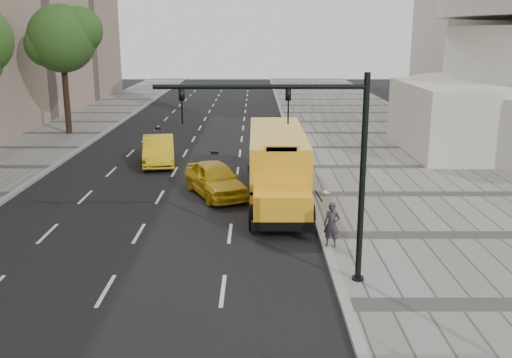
{
  "coord_description": "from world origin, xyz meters",
  "views": [
    {
      "loc": [
        3.46,
        -25.64,
        7.46
      ],
      "look_at": [
        3.5,
        -4.0,
        1.9
      ],
      "focal_mm": 40.0,
      "sensor_mm": 36.0,
      "label": 1
    }
  ],
  "objects_px": {
    "school_bus": "(277,158)",
    "traffic_signal": "(315,153)",
    "pedestrian": "(332,225)",
    "taxi_near": "(215,179)",
    "tree_c": "(63,38)",
    "taxi_far": "(159,150)"
  },
  "relations": [
    {
      "from": "pedestrian",
      "to": "taxi_far",
      "type": "bearing_deg",
      "value": 142.08
    },
    {
      "from": "pedestrian",
      "to": "school_bus",
      "type": "bearing_deg",
      "value": 123.8
    },
    {
      "from": "tree_c",
      "to": "taxi_near",
      "type": "relative_size",
      "value": 2.02
    },
    {
      "from": "tree_c",
      "to": "traffic_signal",
      "type": "relative_size",
      "value": 1.48
    },
    {
      "from": "school_bus",
      "to": "tree_c",
      "type": "bearing_deg",
      "value": 132.45
    },
    {
      "from": "school_bus",
      "to": "pedestrian",
      "type": "height_order",
      "value": "school_bus"
    },
    {
      "from": "tree_c",
      "to": "traffic_signal",
      "type": "height_order",
      "value": "tree_c"
    },
    {
      "from": "school_bus",
      "to": "traffic_signal",
      "type": "relative_size",
      "value": 1.81
    },
    {
      "from": "school_bus",
      "to": "taxi_far",
      "type": "xyz_separation_m",
      "value": [
        -6.66,
        6.54,
        -0.94
      ]
    },
    {
      "from": "tree_c",
      "to": "pedestrian",
      "type": "distance_m",
      "value": 29.32
    },
    {
      "from": "pedestrian",
      "to": "traffic_signal",
      "type": "xyz_separation_m",
      "value": [
        -0.96,
        -2.83,
        3.14
      ]
    },
    {
      "from": "taxi_near",
      "to": "traffic_signal",
      "type": "bearing_deg",
      "value": -93.25
    },
    {
      "from": "tree_c",
      "to": "taxi_near",
      "type": "distance_m",
      "value": 21.24
    },
    {
      "from": "school_bus",
      "to": "taxi_near",
      "type": "distance_m",
      "value": 3.07
    },
    {
      "from": "school_bus",
      "to": "taxi_far",
      "type": "distance_m",
      "value": 9.39
    },
    {
      "from": "tree_c",
      "to": "taxi_far",
      "type": "relative_size",
      "value": 1.9
    },
    {
      "from": "school_bus",
      "to": "traffic_signal",
      "type": "xyz_separation_m",
      "value": [
        0.69,
        -9.93,
        2.33
      ]
    },
    {
      "from": "tree_c",
      "to": "taxi_near",
      "type": "bearing_deg",
      "value": -53.78
    },
    {
      "from": "tree_c",
      "to": "school_bus",
      "type": "height_order",
      "value": "tree_c"
    },
    {
      "from": "traffic_signal",
      "to": "taxi_far",
      "type": "bearing_deg",
      "value": 114.06
    },
    {
      "from": "taxi_far",
      "to": "traffic_signal",
      "type": "xyz_separation_m",
      "value": [
        7.36,
        -16.47,
        3.27
      ]
    },
    {
      "from": "taxi_far",
      "to": "traffic_signal",
      "type": "bearing_deg",
      "value": -75.02
    }
  ]
}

